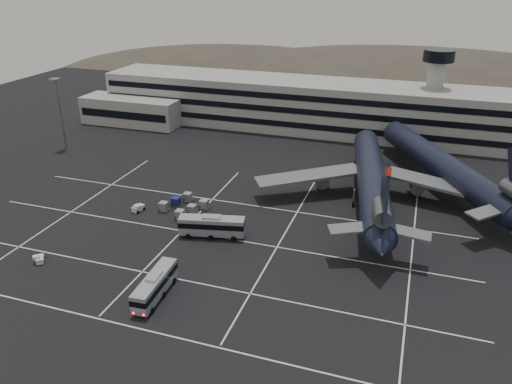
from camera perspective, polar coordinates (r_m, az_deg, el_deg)
ground at (r=86.31m, az=-6.05°, el=-6.27°), size 260.00×260.00×0.00m
lane_markings at (r=86.53m, az=-5.28°, el=-6.15°), size 90.00×55.62×0.01m
terminal at (r=147.24m, az=4.27°, el=9.88°), size 125.00×26.00×24.00m
hills at (r=243.94m, az=15.00°, el=10.43°), size 352.00×180.00×44.00m
lightpole_left at (r=137.88m, az=-21.59°, el=9.34°), size 2.40×2.40×18.28m
trijet_main at (r=101.01m, az=13.07°, el=1.30°), size 46.78×57.52×18.08m
trijet_far at (r=111.93m, az=20.86°, el=2.71°), size 34.82×52.73×18.08m
bus_near at (r=74.42m, az=-11.47°, el=-10.34°), size 3.18×10.81×3.77m
bus_far at (r=88.24m, az=-5.07°, el=-3.82°), size 11.91×5.13×4.10m
tug_a at (r=100.16m, az=-13.35°, el=-1.80°), size 2.00×2.69×1.55m
tug_b at (r=88.65m, az=-23.46°, el=-7.05°), size 2.26×2.41×1.34m
uld_cluster at (r=98.96m, az=-8.24°, el=-1.56°), size 9.73×10.37×1.85m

